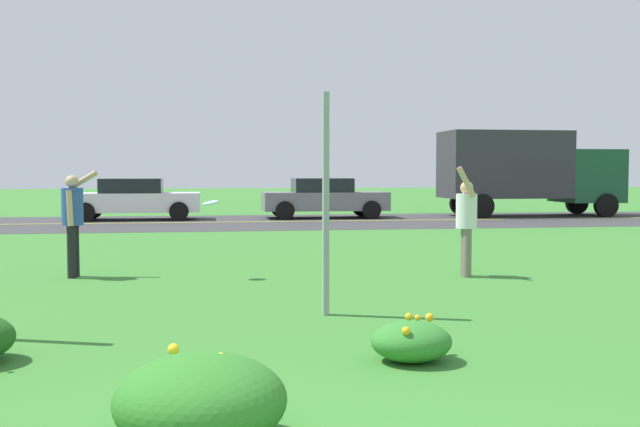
{
  "coord_description": "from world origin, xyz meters",
  "views": [
    {
      "loc": [
        -0.35,
        -2.77,
        1.72
      ],
      "look_at": [
        1.29,
        7.79,
        1.11
      ],
      "focal_mm": 42.01,
      "sensor_mm": 36.0,
      "label": 1
    }
  ],
  "objects_px": {
    "car_white_center_left": "(134,199)",
    "box_truck_dark_green": "(527,169)",
    "person_thrower_blue_shirt": "(73,216)",
    "frisbee_pale_blue": "(210,203)",
    "sign_post_by_roadside": "(326,204)",
    "car_gray_center_right": "(324,198)",
    "person_catcher_white_shirt": "(466,219)"
  },
  "relations": [
    {
      "from": "car_white_center_left",
      "to": "box_truck_dark_green",
      "type": "xyz_separation_m",
      "value": [
        14.54,
        0.0,
        1.06
      ]
    },
    {
      "from": "person_thrower_blue_shirt",
      "to": "frisbee_pale_blue",
      "type": "relative_size",
      "value": 6.78
    },
    {
      "from": "box_truck_dark_green",
      "to": "person_thrower_blue_shirt",
      "type": "bearing_deg",
      "value": -134.64
    },
    {
      "from": "car_white_center_left",
      "to": "box_truck_dark_green",
      "type": "height_order",
      "value": "box_truck_dark_green"
    },
    {
      "from": "person_thrower_blue_shirt",
      "to": "frisbee_pale_blue",
      "type": "xyz_separation_m",
      "value": [
        2.19,
        -0.44,
        0.22
      ]
    },
    {
      "from": "sign_post_by_roadside",
      "to": "frisbee_pale_blue",
      "type": "bearing_deg",
      "value": 111.92
    },
    {
      "from": "person_thrower_blue_shirt",
      "to": "car_white_center_left",
      "type": "height_order",
      "value": "person_thrower_blue_shirt"
    },
    {
      "from": "frisbee_pale_blue",
      "to": "sign_post_by_roadside",
      "type": "bearing_deg",
      "value": -68.08
    },
    {
      "from": "frisbee_pale_blue",
      "to": "car_gray_center_right",
      "type": "relative_size",
      "value": 0.06
    },
    {
      "from": "person_thrower_blue_shirt",
      "to": "car_gray_center_right",
      "type": "xyz_separation_m",
      "value": [
        6.42,
        14.39,
        -0.25
      ]
    },
    {
      "from": "sign_post_by_roadside",
      "to": "person_catcher_white_shirt",
      "type": "relative_size",
      "value": 1.48
    },
    {
      "from": "person_catcher_white_shirt",
      "to": "sign_post_by_roadside",
      "type": "bearing_deg",
      "value": -134.26
    },
    {
      "from": "person_catcher_white_shirt",
      "to": "car_gray_center_right",
      "type": "height_order",
      "value": "person_catcher_white_shirt"
    },
    {
      "from": "sign_post_by_roadside",
      "to": "person_thrower_blue_shirt",
      "type": "bearing_deg",
      "value": 133.27
    },
    {
      "from": "person_catcher_white_shirt",
      "to": "car_white_center_left",
      "type": "xyz_separation_m",
      "value": [
        -6.62,
        15.27,
        -0.19
      ]
    },
    {
      "from": "person_catcher_white_shirt",
      "to": "frisbee_pale_blue",
      "type": "height_order",
      "value": "person_catcher_white_shirt"
    },
    {
      "from": "sign_post_by_roadside",
      "to": "box_truck_dark_green",
      "type": "bearing_deg",
      "value": 59.45
    },
    {
      "from": "sign_post_by_roadside",
      "to": "car_gray_center_right",
      "type": "relative_size",
      "value": 0.59
    },
    {
      "from": "person_thrower_blue_shirt",
      "to": "box_truck_dark_green",
      "type": "bearing_deg",
      "value": 45.36
    },
    {
      "from": "car_gray_center_right",
      "to": "box_truck_dark_green",
      "type": "relative_size",
      "value": 0.67
    },
    {
      "from": "sign_post_by_roadside",
      "to": "box_truck_dark_green",
      "type": "height_order",
      "value": "box_truck_dark_green"
    },
    {
      "from": "sign_post_by_roadside",
      "to": "frisbee_pale_blue",
      "type": "xyz_separation_m",
      "value": [
        -1.33,
        3.29,
        -0.11
      ]
    },
    {
      "from": "car_white_center_left",
      "to": "car_gray_center_right",
      "type": "height_order",
      "value": "same"
    },
    {
      "from": "person_thrower_blue_shirt",
      "to": "person_catcher_white_shirt",
      "type": "bearing_deg",
      "value": -7.99
    },
    {
      "from": "frisbee_pale_blue",
      "to": "car_white_center_left",
      "type": "relative_size",
      "value": 0.06
    },
    {
      "from": "sign_post_by_roadside",
      "to": "car_white_center_left",
      "type": "xyz_separation_m",
      "value": [
        -3.85,
        18.12,
        -0.58
      ]
    },
    {
      "from": "person_catcher_white_shirt",
      "to": "car_white_center_left",
      "type": "height_order",
      "value": "person_catcher_white_shirt"
    },
    {
      "from": "person_thrower_blue_shirt",
      "to": "car_gray_center_right",
      "type": "height_order",
      "value": "person_thrower_blue_shirt"
    },
    {
      "from": "person_catcher_white_shirt",
      "to": "car_white_center_left",
      "type": "relative_size",
      "value": 0.4
    },
    {
      "from": "car_white_center_left",
      "to": "person_catcher_white_shirt",
      "type": "bearing_deg",
      "value": -66.55
    },
    {
      "from": "person_thrower_blue_shirt",
      "to": "person_catcher_white_shirt",
      "type": "height_order",
      "value": "person_catcher_white_shirt"
    },
    {
      "from": "frisbee_pale_blue",
      "to": "car_gray_center_right",
      "type": "distance_m",
      "value": 15.43
    }
  ]
}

